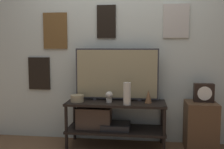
% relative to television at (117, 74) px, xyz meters
% --- Properties ---
extents(wall_back, '(6.40, 0.08, 2.70)m').
position_rel_television_xyz_m(wall_back, '(-0.01, 0.18, 0.42)').
color(wall_back, beige).
rests_on(wall_back, ground_plane).
extents(media_console, '(1.25, 0.45, 0.59)m').
position_rel_television_xyz_m(media_console, '(-0.11, -0.10, -0.56)').
color(media_console, black).
rests_on(media_console, ground_plane).
extents(television, '(1.08, 0.05, 0.68)m').
position_rel_television_xyz_m(television, '(0.00, 0.00, 0.00)').
color(television, '#333338').
rests_on(television, media_console).
extents(vase_wide_bowl, '(0.17, 0.17, 0.09)m').
position_rel_television_xyz_m(vase_wide_bowl, '(-0.49, -0.16, -0.30)').
color(vase_wide_bowl, tan).
rests_on(vase_wide_bowl, media_console).
extents(vase_tall_ceramic, '(0.09, 0.09, 0.27)m').
position_rel_television_xyz_m(vase_tall_ceramic, '(0.15, -0.25, -0.21)').
color(vase_tall_ceramic, beige).
rests_on(vase_tall_ceramic, media_console).
extents(vase_slim_bronze, '(0.09, 0.09, 0.16)m').
position_rel_television_xyz_m(vase_slim_bronze, '(0.41, -0.12, -0.27)').
color(vase_slim_bronze, brown).
rests_on(vase_slim_bronze, media_console).
extents(decorative_bust, '(0.09, 0.09, 0.14)m').
position_rel_television_xyz_m(decorative_bust, '(-0.08, -0.14, -0.27)').
color(decorative_bust, beige).
rests_on(decorative_bust, media_console).
extents(side_table, '(0.37, 0.38, 0.60)m').
position_rel_television_xyz_m(side_table, '(1.06, -0.07, -0.63)').
color(side_table, '#513823').
rests_on(side_table, ground_plane).
extents(mantel_clock, '(0.24, 0.11, 0.23)m').
position_rel_television_xyz_m(mantel_clock, '(1.09, -0.04, -0.22)').
color(mantel_clock, black).
rests_on(mantel_clock, side_table).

